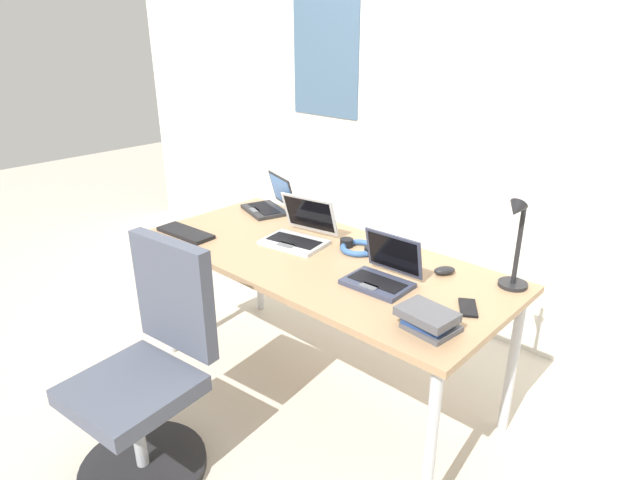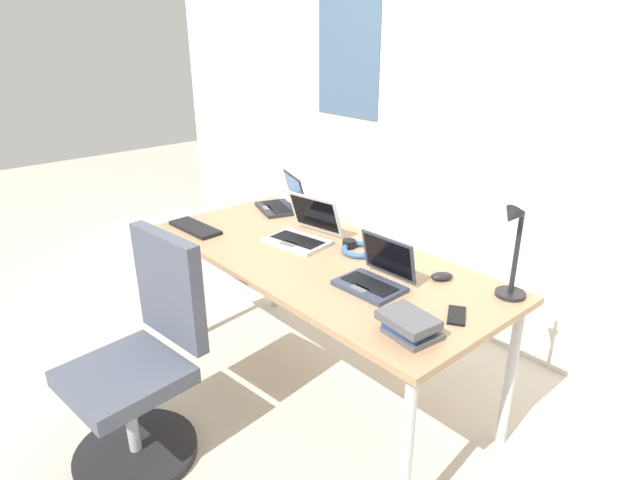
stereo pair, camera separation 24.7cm
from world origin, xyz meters
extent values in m
plane|color=#B7AD9E|center=(0.00, 0.00, 0.00)|extent=(12.00, 12.00, 0.00)
cube|color=silver|center=(0.00, 1.10, 1.30)|extent=(6.00, 0.12, 2.60)
cube|color=#3F5972|center=(-0.90, 1.04, 1.55)|extent=(0.56, 0.01, 0.76)
cube|color=#9E7A56|center=(0.00, 0.00, 0.72)|extent=(1.80, 0.80, 0.03)
cylinder|color=#B2B5BA|center=(-0.84, -0.34, 0.35)|extent=(0.04, 0.04, 0.71)
cylinder|color=#B2B5BA|center=(0.84, -0.34, 0.35)|extent=(0.04, 0.04, 0.71)
cylinder|color=#B2B5BA|center=(-0.84, 0.34, 0.35)|extent=(0.04, 0.04, 0.71)
cylinder|color=#B2B5BA|center=(0.84, 0.34, 0.35)|extent=(0.04, 0.04, 0.71)
cylinder|color=black|center=(0.80, 0.31, 0.75)|extent=(0.12, 0.12, 0.02)
cylinder|color=black|center=(0.80, 0.31, 0.93)|extent=(0.02, 0.02, 0.34)
cylinder|color=black|center=(0.80, 0.27, 1.10)|extent=(0.01, 0.08, 0.01)
cone|color=black|center=(0.80, 0.23, 1.10)|extent=(0.07, 0.09, 0.09)
cube|color=#B7BABC|center=(-0.19, 0.02, 0.75)|extent=(0.33, 0.25, 0.02)
cube|color=black|center=(-0.19, 0.02, 0.76)|extent=(0.28, 0.16, 0.00)
cube|color=#595B60|center=(-0.18, -0.05, 0.76)|extent=(0.09, 0.06, 0.00)
cube|color=#B7BABC|center=(-0.21, 0.15, 0.86)|extent=(0.31, 0.12, 0.20)
cube|color=black|center=(-0.21, 0.15, 0.86)|extent=(0.28, 0.10, 0.17)
cube|color=#33384C|center=(0.38, -0.07, 0.75)|extent=(0.27, 0.19, 0.02)
cube|color=black|center=(0.38, -0.07, 0.76)|extent=(0.24, 0.11, 0.00)
cube|color=#595B60|center=(0.39, -0.13, 0.76)|extent=(0.08, 0.04, 0.00)
cube|color=#33384C|center=(0.38, 0.05, 0.85)|extent=(0.27, 0.06, 0.18)
cube|color=black|center=(0.38, 0.04, 0.85)|extent=(0.24, 0.04, 0.15)
cube|color=#232326|center=(-0.66, 0.25, 0.75)|extent=(0.32, 0.27, 0.02)
cube|color=black|center=(-0.66, 0.25, 0.76)|extent=(0.26, 0.17, 0.00)
cube|color=#595B60|center=(-0.68, 0.19, 0.76)|extent=(0.09, 0.06, 0.00)
cube|color=#232326|center=(-0.63, 0.36, 0.85)|extent=(0.28, 0.14, 0.18)
cube|color=#3F72BF|center=(-0.63, 0.36, 0.85)|extent=(0.25, 0.12, 0.15)
cube|color=black|center=(-0.69, -0.27, 0.75)|extent=(0.34, 0.14, 0.02)
ellipsoid|color=black|center=(0.53, 0.22, 0.76)|extent=(0.10, 0.11, 0.03)
cube|color=black|center=(0.76, 0.01, 0.74)|extent=(0.13, 0.15, 0.01)
torus|color=#335999|center=(0.10, 0.17, 0.75)|extent=(0.18, 0.18, 0.03)
cylinder|color=black|center=(0.02, 0.17, 0.76)|extent=(0.06, 0.06, 0.04)
cylinder|color=black|center=(0.17, 0.17, 0.76)|extent=(0.06, 0.06, 0.04)
cylinder|color=gold|center=(-0.33, 0.34, 0.77)|extent=(0.04, 0.04, 0.06)
cylinder|color=white|center=(-0.33, 0.34, 0.81)|extent=(0.04, 0.04, 0.01)
cube|color=#4C4C51|center=(0.73, -0.21, 0.75)|extent=(0.19, 0.17, 0.02)
cube|color=navy|center=(0.72, -0.22, 0.77)|extent=(0.15, 0.12, 0.03)
cube|color=#4C4C51|center=(0.72, -0.22, 0.80)|extent=(0.21, 0.16, 0.03)
cylinder|color=black|center=(-0.16, -0.92, 0.02)|extent=(0.52, 0.52, 0.04)
cylinder|color=#A5A8AD|center=(-0.16, -0.92, 0.21)|extent=(0.05, 0.05, 0.34)
cube|color=#474C5B|center=(-0.16, -0.92, 0.42)|extent=(0.48, 0.48, 0.07)
cube|color=#474C5B|center=(-0.19, -0.67, 0.73)|extent=(0.42, 0.10, 0.48)
camera|label=1|loc=(1.55, -1.69, 1.75)|focal=30.02mm
camera|label=2|loc=(1.72, -1.52, 1.75)|focal=30.02mm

